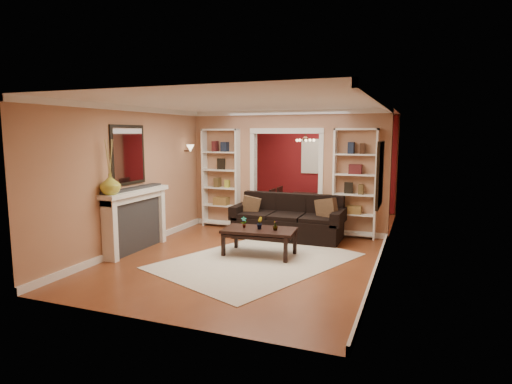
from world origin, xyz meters
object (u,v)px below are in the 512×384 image
at_px(fireplace, 137,220).
at_px(dining_table, 304,208).
at_px(coffee_table, 259,242).
at_px(bookshelf_right, 355,184).
at_px(bookshelf_left, 221,178).
at_px(sofa, 288,217).

distance_m(fireplace, dining_table, 4.60).
xyz_separation_m(coffee_table, dining_table, (-0.08, 3.52, 0.05)).
bearing_deg(bookshelf_right, bookshelf_left, 180.00).
height_order(bookshelf_left, bookshelf_right, same).
height_order(bookshelf_left, dining_table, bookshelf_left).
bearing_deg(fireplace, bookshelf_left, 77.95).
xyz_separation_m(sofa, bookshelf_right, (1.29, 0.58, 0.70)).
xyz_separation_m(fireplace, dining_table, (2.17, 4.05, -0.29)).
bearing_deg(bookshelf_right, sofa, -155.71).
height_order(bookshelf_right, dining_table, bookshelf_right).
bearing_deg(dining_table, fireplace, 151.86).
relative_size(coffee_table, fireplace, 0.76).
relative_size(bookshelf_right, dining_table, 1.37).
height_order(coffee_table, bookshelf_left, bookshelf_left).
bearing_deg(sofa, bookshelf_right, 24.29).
bearing_deg(sofa, bookshelf_left, 162.28).
distance_m(sofa, bookshelf_right, 1.57).
xyz_separation_m(sofa, fireplace, (-2.35, -1.95, 0.13)).
bearing_deg(bookshelf_left, coffee_table, -49.42).
xyz_separation_m(coffee_table, bookshelf_right, (1.39, 2.00, 0.91)).
distance_m(coffee_table, dining_table, 3.52).
bearing_deg(bookshelf_right, coffee_table, -124.85).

